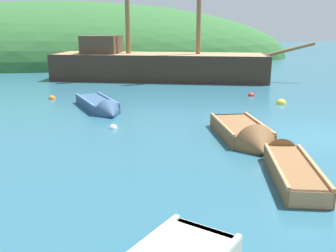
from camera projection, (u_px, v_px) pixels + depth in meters
name	position (u px, v px, depth m)	size (l,w,h in m)	color
ground_plane	(314.00, 136.00, 12.05)	(120.00, 120.00, 0.00)	#285B70
shore_hill	(67.00, 59.00, 38.09)	(46.73, 21.79, 11.12)	#2D602D
sailing_ship	(157.00, 70.00, 24.13)	(15.74, 7.57, 11.29)	#38281E
rowboat_center	(101.00, 107.00, 15.55)	(1.92, 3.86, 1.01)	#335175
rowboat_far	(289.00, 167.00, 9.06)	(1.90, 3.64, 0.87)	brown
rowboat_near_dock	(246.00, 137.00, 11.47)	(1.55, 3.54, 1.22)	brown
buoy_white	(113.00, 128.00, 12.90)	(0.28, 0.28, 0.28)	white
buoy_red	(251.00, 96.00, 18.68)	(0.35, 0.35, 0.35)	red
buoy_orange	(52.00, 99.00, 17.94)	(0.34, 0.34, 0.34)	orange
buoy_yellow	(281.00, 104.00, 16.86)	(0.44, 0.44, 0.44)	yellow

